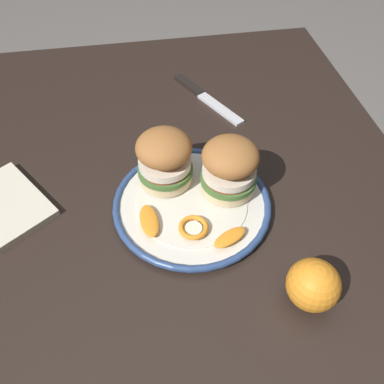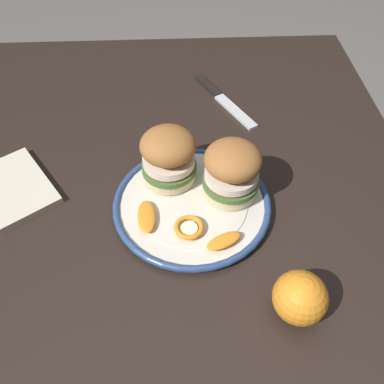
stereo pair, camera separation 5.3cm
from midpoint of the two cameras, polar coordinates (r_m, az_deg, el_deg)
ground_plane at (r=1.36m, az=-0.99°, el=-21.39°), size 8.00×8.00×0.00m
dining_table at (r=0.79m, az=-1.58°, el=-5.67°), size 1.11×0.93×0.74m
dinner_plate at (r=0.69m, az=2.22°, el=-1.78°), size 0.27×0.27×0.02m
sandwich_half_left at (r=0.68m, az=-1.11°, el=5.07°), size 0.12×0.12×0.10m
sandwich_half_right at (r=0.66m, az=7.98°, el=3.01°), size 0.12×0.12×0.10m
orange_peel_curled at (r=0.64m, az=1.96°, el=-5.16°), size 0.07×0.07×0.01m
orange_peel_strip_long at (r=0.66m, az=-4.17°, el=-3.58°), size 0.07×0.03×0.01m
orange_peel_strip_short at (r=0.63m, az=6.97°, el=-6.99°), size 0.05×0.06×0.01m
whole_orange at (r=0.59m, az=17.68°, el=-14.21°), size 0.08×0.08×0.08m
table_knife at (r=0.93m, az=5.64°, el=13.20°), size 0.20×0.12×0.01m
folded_napkin at (r=0.77m, az=-22.16°, el=0.53°), size 0.20×0.18×0.01m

